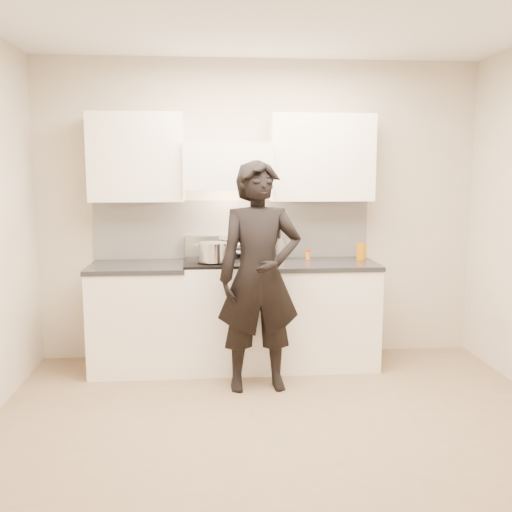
# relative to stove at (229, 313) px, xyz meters

# --- Properties ---
(ground_plane) EXTENTS (4.00, 4.00, 0.00)m
(ground_plane) POSITION_rel_stove_xyz_m (0.30, -1.42, -0.47)
(ground_plane) COLOR #8C7155
(room_shell) EXTENTS (4.04, 3.54, 2.70)m
(room_shell) POSITION_rel_stove_xyz_m (0.24, -1.05, 1.12)
(room_shell) COLOR beige
(room_shell) RESTS_ON ground
(stove) EXTENTS (0.76, 0.65, 0.96)m
(stove) POSITION_rel_stove_xyz_m (0.00, 0.00, 0.00)
(stove) COLOR white
(stove) RESTS_ON ground
(counter_right) EXTENTS (0.92, 0.67, 0.92)m
(counter_right) POSITION_rel_stove_xyz_m (0.83, 0.00, -0.01)
(counter_right) COLOR white
(counter_right) RESTS_ON ground
(counter_left) EXTENTS (0.82, 0.67, 0.92)m
(counter_left) POSITION_rel_stove_xyz_m (-0.78, 0.00, -0.01)
(counter_left) COLOR white
(counter_left) RESTS_ON ground
(wok) EXTENTS (0.41, 0.50, 0.33)m
(wok) POSITION_rel_stove_xyz_m (0.12, 0.14, 0.59)
(wok) COLOR #BBBCC1
(wok) RESTS_ON stove
(stock_pot) EXTENTS (0.33, 0.30, 0.16)m
(stock_pot) POSITION_rel_stove_xyz_m (-0.14, -0.14, 0.56)
(stock_pot) COLOR #BBBCC1
(stock_pot) RESTS_ON stove
(utensil_crock) EXTENTS (0.14, 0.14, 0.36)m
(utensil_crock) POSITION_rel_stove_xyz_m (0.45, 0.18, 0.56)
(utensil_crock) COLOR #A8A8A8
(utensil_crock) RESTS_ON counter_right
(spice_jar) EXTENTS (0.04, 0.04, 0.09)m
(spice_jar) POSITION_rel_stove_xyz_m (0.72, 0.16, 0.49)
(spice_jar) COLOR orange
(spice_jar) RESTS_ON counter_right
(oil_glass) EXTENTS (0.09, 0.09, 0.15)m
(oil_glass) POSITION_rel_stove_xyz_m (1.20, 0.11, 0.52)
(oil_glass) COLOR #BB6904
(oil_glass) RESTS_ON counter_right
(person) EXTENTS (0.68, 0.47, 1.79)m
(person) POSITION_rel_stove_xyz_m (0.21, -0.55, 0.42)
(person) COLOR black
(person) RESTS_ON ground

